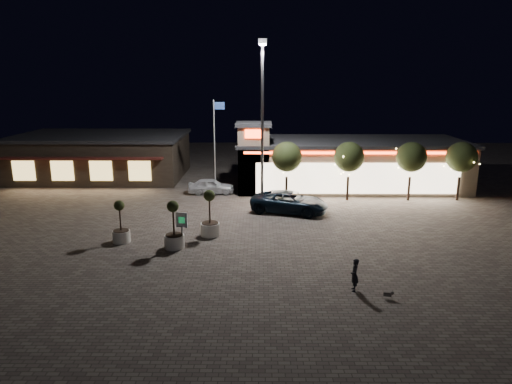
{
  "coord_description": "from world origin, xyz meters",
  "views": [
    {
      "loc": [
        1.83,
        -25.22,
        9.74
      ],
      "look_at": [
        1.56,
        6.0,
        1.91
      ],
      "focal_mm": 32.0,
      "sensor_mm": 36.0,
      "label": 1
    }
  ],
  "objects_px": {
    "pickup_truck": "(289,202)",
    "planter_left": "(121,229)",
    "pedestrian": "(355,275)",
    "valet_sign": "(182,223)",
    "white_sedan": "(211,186)",
    "planter_mid": "(174,233)"
  },
  "relations": [
    {
      "from": "white_sedan",
      "to": "valet_sign",
      "type": "xyz_separation_m",
      "value": [
        -0.39,
        -12.71,
        0.79
      ]
    },
    {
      "from": "pickup_truck",
      "to": "pedestrian",
      "type": "xyz_separation_m",
      "value": [
        2.24,
        -12.87,
        0.0
      ]
    },
    {
      "from": "white_sedan",
      "to": "planter_left",
      "type": "height_order",
      "value": "planter_left"
    },
    {
      "from": "white_sedan",
      "to": "valet_sign",
      "type": "height_order",
      "value": "valet_sign"
    },
    {
      "from": "planter_mid",
      "to": "planter_left",
      "type": "bearing_deg",
      "value": 164.44
    },
    {
      "from": "pedestrian",
      "to": "valet_sign",
      "type": "xyz_separation_m",
      "value": [
        -9.03,
        5.73,
        0.67
      ]
    },
    {
      "from": "pickup_truck",
      "to": "planter_left",
      "type": "xyz_separation_m",
      "value": [
        -10.63,
        -6.42,
        0.02
      ]
    },
    {
      "from": "planter_left",
      "to": "white_sedan",
      "type": "bearing_deg",
      "value": 70.56
    },
    {
      "from": "white_sedan",
      "to": "pedestrian",
      "type": "relative_size",
      "value": 2.51
    },
    {
      "from": "pedestrian",
      "to": "planter_mid",
      "type": "relative_size",
      "value": 0.55
    },
    {
      "from": "white_sedan",
      "to": "valet_sign",
      "type": "bearing_deg",
      "value": 174.28
    },
    {
      "from": "planter_left",
      "to": "planter_mid",
      "type": "distance_m",
      "value": 3.54
    },
    {
      "from": "pickup_truck",
      "to": "valet_sign",
      "type": "relative_size",
      "value": 2.71
    },
    {
      "from": "pedestrian",
      "to": "valet_sign",
      "type": "relative_size",
      "value": 0.75
    },
    {
      "from": "pickup_truck",
      "to": "planter_mid",
      "type": "xyz_separation_m",
      "value": [
        -7.22,
        -7.37,
        0.1
      ]
    },
    {
      "from": "planter_mid",
      "to": "valet_sign",
      "type": "xyz_separation_m",
      "value": [
        0.44,
        0.23,
        0.57
      ]
    },
    {
      "from": "pickup_truck",
      "to": "white_sedan",
      "type": "relative_size",
      "value": 1.43
    },
    {
      "from": "white_sedan",
      "to": "pedestrian",
      "type": "bearing_deg",
      "value": -158.87
    },
    {
      "from": "pickup_truck",
      "to": "planter_left",
      "type": "bearing_deg",
      "value": 137.79
    },
    {
      "from": "white_sedan",
      "to": "planter_left",
      "type": "xyz_separation_m",
      "value": [
        -4.23,
        -11.99,
        0.14
      ]
    },
    {
      "from": "pickup_truck",
      "to": "white_sedan",
      "type": "xyz_separation_m",
      "value": [
        -6.4,
        5.57,
        -0.11
      ]
    },
    {
      "from": "white_sedan",
      "to": "planter_mid",
      "type": "relative_size",
      "value": 1.37
    }
  ]
}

